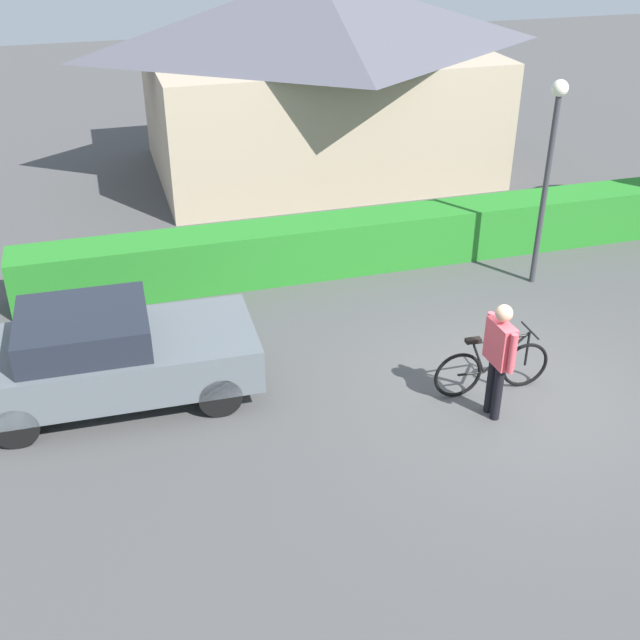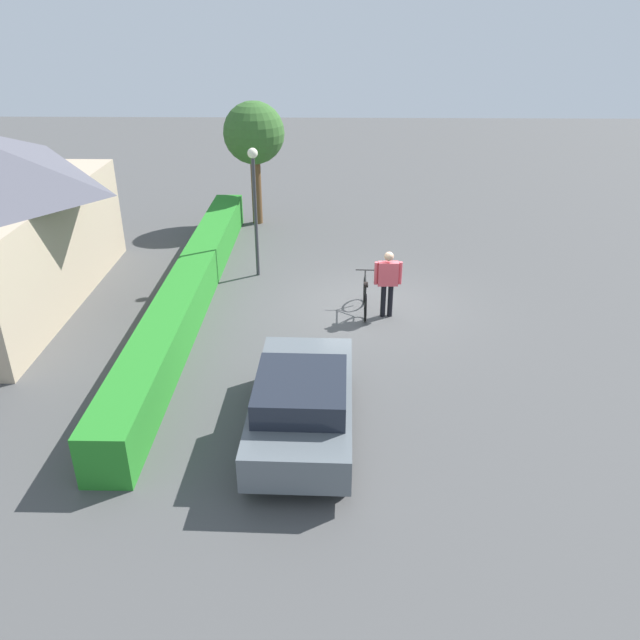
# 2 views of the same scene
# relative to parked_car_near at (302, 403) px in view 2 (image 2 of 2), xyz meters

# --- Properties ---
(ground_plane) EXTENTS (60.00, 60.00, 0.00)m
(ground_plane) POSITION_rel_parked_car_near_xyz_m (5.51, -1.53, -0.73)
(ground_plane) COLOR #484848
(hedge_row) EXTENTS (14.04, 0.90, 1.01)m
(hedge_row) POSITION_rel_parked_car_near_xyz_m (5.51, 3.16, -0.23)
(hedge_row) COLOR #257B25
(hedge_row) RESTS_ON ground
(parked_car_near) EXTENTS (3.98, 1.86, 1.42)m
(parked_car_near) POSITION_rel_parked_car_near_xyz_m (0.00, 0.00, 0.00)
(parked_car_near) COLOR slate
(parked_car_near) RESTS_ON ground
(bicycle) EXTENTS (1.77, 0.50, 0.95)m
(bicycle) POSITION_rel_parked_car_near_xyz_m (5.25, -1.36, -0.33)
(bicycle) COLOR black
(bicycle) RESTS_ON ground
(person_rider) EXTENTS (0.23, 0.69, 1.73)m
(person_rider) POSITION_rel_parked_car_near_xyz_m (5.01, -1.90, 0.29)
(person_rider) COLOR black
(person_rider) RESTS_ON ground
(street_lamp) EXTENTS (0.28, 0.28, 3.66)m
(street_lamp) POSITION_rel_parked_car_near_xyz_m (7.64, 1.64, 1.68)
(street_lamp) COLOR #38383D
(street_lamp) RESTS_ON ground
(tree_kerbside) EXTENTS (2.09, 2.09, 4.21)m
(tree_kerbside) POSITION_rel_parked_car_near_xyz_m (12.49, 2.18, 2.37)
(tree_kerbside) COLOR brown
(tree_kerbside) RESTS_ON ground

